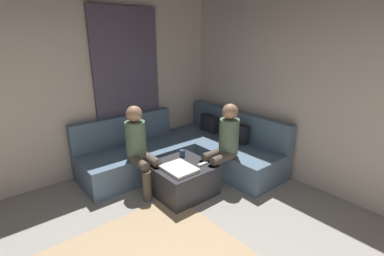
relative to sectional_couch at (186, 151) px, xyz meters
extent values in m
cube|color=beige|center=(2.08, 1.06, 1.07)|extent=(6.00, 0.12, 2.70)
cube|color=beige|center=(-0.86, -1.88, 1.07)|extent=(0.12, 6.00, 2.70)
cube|color=#595166|center=(-0.76, -0.58, 0.97)|extent=(0.06, 1.10, 2.50)
cube|color=slate|center=(0.30, 0.53, -0.07)|extent=(2.10, 0.85, 0.42)
cube|color=slate|center=(0.30, 0.88, 0.36)|extent=(2.10, 0.14, 0.45)
cube|color=slate|center=(-0.32, -0.75, -0.07)|extent=(0.85, 1.70, 0.42)
cube|color=slate|center=(-0.68, -0.75, 0.36)|extent=(0.14, 1.70, 0.45)
cube|color=#26262D|center=(-0.20, 0.70, 0.26)|extent=(0.36, 0.12, 0.36)
cube|color=#26262D|center=(0.50, 0.70, 0.26)|extent=(0.36, 0.12, 0.36)
cube|color=#333338|center=(0.59, -0.54, -0.07)|extent=(0.76, 0.76, 0.42)
cube|color=white|center=(0.69, -0.66, 0.16)|extent=(0.44, 0.36, 0.04)
cylinder|color=#334C72|center=(0.37, -0.36, 0.19)|extent=(0.08, 0.08, 0.10)
cube|color=white|center=(0.77, -0.32, 0.15)|extent=(0.05, 0.15, 0.02)
cylinder|color=brown|center=(0.88, -0.25, -0.07)|extent=(0.12, 0.12, 0.42)
cylinder|color=brown|center=(0.70, -0.25, -0.07)|extent=(0.12, 0.12, 0.42)
cylinder|color=brown|center=(0.88, -0.05, 0.20)|extent=(0.12, 0.40, 0.12)
cylinder|color=brown|center=(0.70, -0.05, 0.20)|extent=(0.12, 0.40, 0.12)
cylinder|color=#597259|center=(0.79, 0.15, 0.45)|extent=(0.28, 0.28, 0.50)
sphere|color=tan|center=(0.79, 0.15, 0.81)|extent=(0.22, 0.22, 0.22)
cylinder|color=brown|center=(0.45, -0.83, -0.07)|extent=(0.12, 0.12, 0.42)
cylinder|color=brown|center=(0.45, -1.01, -0.07)|extent=(0.12, 0.12, 0.42)
cylinder|color=brown|center=(0.25, -0.83, 0.20)|extent=(0.40, 0.12, 0.12)
cylinder|color=brown|center=(0.25, -1.01, 0.20)|extent=(0.40, 0.12, 0.12)
cylinder|color=#597259|center=(0.05, -0.92, 0.45)|extent=(0.28, 0.28, 0.50)
sphere|color=tan|center=(0.05, -0.92, 0.81)|extent=(0.22, 0.22, 0.22)
camera|label=1|loc=(3.28, -2.59, 1.79)|focal=25.80mm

